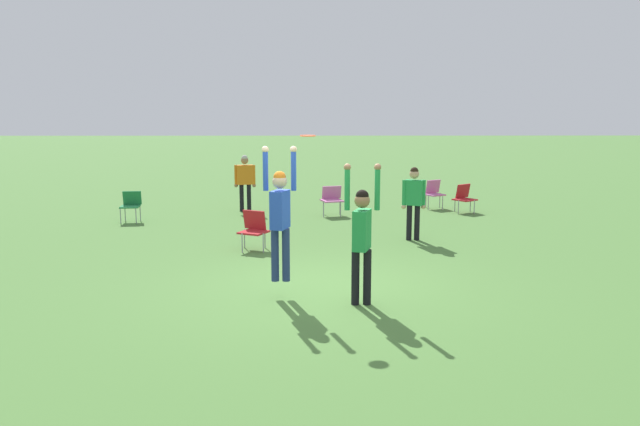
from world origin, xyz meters
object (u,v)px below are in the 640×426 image
at_px(person_spectator_near, 414,197).
at_px(camping_chair_3, 131,203).
at_px(person_jumping, 280,211).
at_px(person_spectator_far, 245,178).
at_px(person_defending, 362,231).
at_px(camping_chair_1, 434,192).
at_px(camping_chair_0, 464,196).
at_px(frisbee, 308,136).
at_px(camping_chair_4, 254,227).
at_px(camping_chair_2, 332,198).

bearing_deg(person_spectator_near, camping_chair_3, -173.55).
bearing_deg(person_jumping, person_spectator_near, -14.75).
bearing_deg(camping_chair_3, person_spectator_far, -155.56).
bearing_deg(person_jumping, person_spectator_far, 27.84).
bearing_deg(person_jumping, person_defending, -90.00).
bearing_deg(camping_chair_1, person_defending, 42.80).
xyz_separation_m(camping_chair_0, person_spectator_far, (-6.18, 0.20, 0.50)).
height_order(frisbee, camping_chair_3, frisbee).
height_order(frisbee, camping_chair_0, frisbee).
bearing_deg(camping_chair_0, person_spectator_near, 24.44).
bearing_deg(frisbee, camping_chair_4, 108.27).
distance_m(person_defending, person_spectator_far, 9.01).
relative_size(person_jumping, camping_chair_1, 2.52).
relative_size(camping_chair_1, camping_chair_4, 1.03).
bearing_deg(person_defending, camping_chair_1, -179.19).
bearing_deg(camping_chair_0, frisbee, 24.90).
distance_m(person_jumping, person_spectator_near, 5.04).
bearing_deg(camping_chair_2, camping_chair_3, -6.95).
xyz_separation_m(camping_chair_1, camping_chair_4, (-4.75, -5.40, -0.03)).
xyz_separation_m(camping_chair_1, person_spectator_near, (-1.31, -4.52, 0.47)).
relative_size(person_defending, camping_chair_1, 2.55).
distance_m(camping_chair_1, camping_chair_2, 3.27).
relative_size(person_jumping, frisbee, 8.96).
relative_size(camping_chair_0, camping_chair_2, 1.01).
xyz_separation_m(person_jumping, camping_chair_2, (0.99, 7.51, -0.87)).
distance_m(person_jumping, camping_chair_0, 9.35).
bearing_deg(camping_chair_3, camping_chair_2, -175.76).
xyz_separation_m(frisbee, camping_chair_3, (-4.65, 6.78, -2.02)).
distance_m(person_defending, frisbee, 1.60).
xyz_separation_m(camping_chair_1, person_spectator_far, (-5.46, -0.54, 0.46)).
xyz_separation_m(frisbee, camping_chair_2, (0.56, 7.69, -2.01)).
height_order(camping_chair_1, person_spectator_far, person_spectator_far).
height_order(person_jumping, person_spectator_far, person_jumping).
relative_size(camping_chair_1, person_spectator_near, 0.51).
bearing_deg(camping_chair_0, camping_chair_4, 3.13).
height_order(person_defending, camping_chair_2, person_defending).
xyz_separation_m(camping_chair_0, camping_chair_1, (-0.72, 0.73, 0.04)).
distance_m(person_jumping, camping_chair_1, 9.67).
relative_size(camping_chair_0, person_spectator_near, 0.49).
distance_m(person_defending, person_spectator_near, 4.86).
bearing_deg(person_defending, person_spectator_near, 179.98).
bearing_deg(camping_chair_3, person_defending, 122.20).
bearing_deg(person_spectator_far, person_defending, -86.54).
xyz_separation_m(person_jumping, person_spectator_near, (2.71, 4.23, -0.39)).
bearing_deg(frisbee, person_defending, -15.40).
bearing_deg(camping_chair_0, person_defending, 29.91).
relative_size(camping_chair_3, camping_chair_4, 0.98).
height_order(person_defending, camping_chair_3, person_defending).
relative_size(camping_chair_1, camping_chair_2, 1.04).
relative_size(person_defending, person_spectator_near, 1.29).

